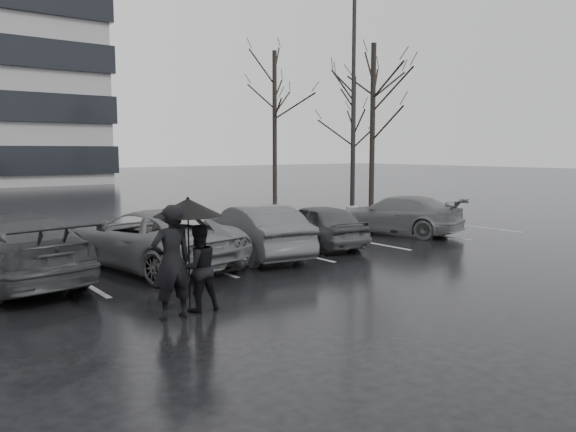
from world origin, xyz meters
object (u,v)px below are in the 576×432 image
(car_main, at_px, (317,225))
(car_west_b, at_px, (151,238))
(car_west_c, at_px, (6,249))
(car_west_a, at_px, (255,231))
(pedestrian_right, at_px, (198,268))
(tree_north, at_px, (275,125))
(pedestrian_left, at_px, (171,262))
(tree_ne, at_px, (353,137))
(lamp_post, at_px, (353,109))
(tree_east, at_px, (372,125))
(car_east, at_px, (396,215))

(car_main, bearing_deg, car_west_b, 6.99)
(car_main, xyz_separation_m, car_west_c, (-8.05, 0.28, 0.12))
(car_west_a, distance_m, car_west_b, 2.71)
(pedestrian_right, bearing_deg, tree_north, -123.96)
(car_west_a, relative_size, tree_north, 0.48)
(car_west_b, relative_size, tree_north, 0.58)
(pedestrian_left, relative_size, tree_ne, 0.27)
(car_west_c, distance_m, tree_north, 22.92)
(car_west_a, xyz_separation_m, tree_ne, (15.05, 12.19, 2.83))
(lamp_post, relative_size, tree_east, 1.25)
(car_west_a, height_order, lamp_post, lamp_post)
(tree_north, bearing_deg, car_main, -121.74)
(pedestrian_right, relative_size, tree_east, 0.19)
(car_west_c, height_order, car_east, car_west_c)
(car_west_a, xyz_separation_m, tree_east, (12.55, 8.19, 3.33))
(lamp_post, height_order, tree_north, lamp_post)
(pedestrian_right, xyz_separation_m, tree_north, (15.06, 18.72, 3.51))
(car_west_b, height_order, tree_north, tree_north)
(lamp_post, xyz_separation_m, tree_north, (1.75, 8.47, -0.32))
(tree_east, relative_size, tree_north, 0.94)
(pedestrian_left, height_order, pedestrian_right, pedestrian_left)
(car_east, distance_m, pedestrian_left, 10.89)
(car_west_c, relative_size, tree_ne, 0.72)
(tree_ne, height_order, tree_north, tree_north)
(car_west_c, distance_m, tree_east, 20.08)
(lamp_post, relative_size, tree_north, 1.18)
(tree_ne, distance_m, tree_north, 4.67)
(pedestrian_right, bearing_deg, car_west_c, -56.63)
(car_east, distance_m, lamp_post, 8.25)
(car_west_b, relative_size, pedestrian_right, 3.33)
(lamp_post, xyz_separation_m, tree_east, (2.75, 1.47, -0.57))
(tree_north, bearing_deg, car_west_a, -127.25)
(tree_east, bearing_deg, car_west_b, -152.78)
(car_west_b, height_order, pedestrian_left, pedestrian_left)
(car_main, xyz_separation_m, lamp_post, (7.48, 6.44, 3.96))
(car_east, height_order, tree_north, tree_north)
(car_west_b, bearing_deg, tree_north, -144.45)
(pedestrian_left, bearing_deg, pedestrian_right, -165.03)
(car_west_a, bearing_deg, car_east, -166.22)
(car_main, height_order, pedestrian_right, pedestrian_right)
(car_east, bearing_deg, pedestrian_left, 3.86)
(car_west_c, xyz_separation_m, lamp_post, (15.53, 6.16, 3.84))
(car_west_c, xyz_separation_m, pedestrian_right, (2.22, -4.09, 0.01))
(tree_ne, bearing_deg, pedestrian_right, -139.72)
(pedestrian_left, bearing_deg, tree_north, -129.17)
(pedestrian_right, bearing_deg, car_main, -142.00)
(car_east, height_order, tree_ne, tree_ne)
(pedestrian_left, bearing_deg, car_west_c, -68.07)
(pedestrian_left, height_order, lamp_post, lamp_post)
(car_east, xyz_separation_m, pedestrian_left, (-10.02, -4.25, 0.31))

